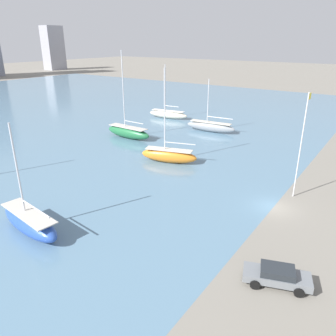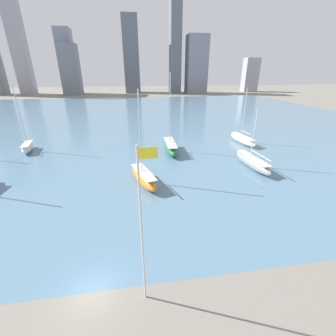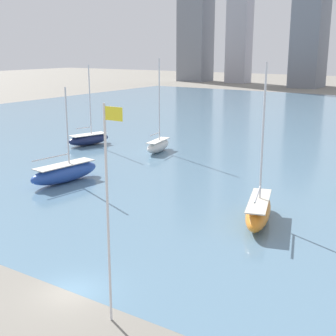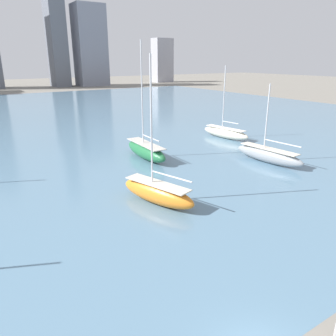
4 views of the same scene
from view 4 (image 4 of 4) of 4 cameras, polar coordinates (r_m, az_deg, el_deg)
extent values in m
cube|color=slate|center=(79.12, -25.24, 6.92)|extent=(180.00, 140.00, 0.00)
cube|color=slate|center=(183.24, -19.14, 23.01)|extent=(7.69, 12.84, 61.89)
cube|color=gray|center=(183.87, -13.41, 19.97)|extent=(14.79, 12.57, 39.57)
cube|color=#9E9EA8|center=(207.52, -1.00, 18.21)|extent=(11.33, 7.83, 25.14)
ellipsoid|color=#236B3D|center=(46.43, -3.88, 2.98)|extent=(2.66, 10.24, 2.18)
cube|color=#BCB7AD|center=(46.16, -3.91, 4.23)|extent=(2.18, 8.40, 0.10)
cube|color=#2D2D33|center=(46.59, -3.86, 2.27)|extent=(0.21, 1.84, 0.98)
cylinder|color=silver|center=(45.65, -4.55, 12.85)|extent=(0.18, 0.18, 13.70)
cylinder|color=silver|center=(44.55, -3.01, 5.24)|extent=(0.27, 4.64, 0.14)
ellipsoid|color=orange|center=(31.91, -1.86, -4.42)|extent=(4.54, 8.95, 2.09)
cube|color=beige|center=(31.54, -1.88, -2.75)|extent=(3.72, 7.34, 0.10)
cube|color=#2D2D33|center=(32.14, -1.85, -5.36)|extent=(0.62, 1.55, 0.94)
cylinder|color=silver|center=(30.34, -2.93, 8.11)|extent=(0.18, 0.18, 11.84)
cylinder|color=silver|center=(30.08, 0.55, -1.48)|extent=(1.55, 4.59, 0.14)
ellipsoid|color=gray|center=(46.54, 17.06, 2.11)|extent=(2.79, 10.53, 1.98)
cube|color=beige|center=(46.30, 17.17, 3.23)|extent=(2.29, 8.64, 0.10)
cube|color=#2D2D33|center=(46.69, 17.00, 1.47)|extent=(0.32, 1.88, 0.89)
cylinder|color=silver|center=(45.87, 16.88, 8.62)|extent=(0.18, 0.18, 8.49)
cylinder|color=silver|center=(44.99, 19.30, 4.10)|extent=(0.62, 5.41, 0.14)
ellipsoid|color=beige|center=(59.45, 9.96, 6.03)|extent=(3.13, 10.04, 1.86)
cube|color=silver|center=(59.27, 10.00, 6.86)|extent=(2.57, 8.23, 0.10)
cube|color=#2D2D33|center=(59.56, 9.93, 5.55)|extent=(0.39, 1.78, 0.84)
cylinder|color=silver|center=(58.93, 9.73, 12.07)|extent=(0.18, 0.18, 10.58)
cylinder|color=silver|center=(58.44, 10.82, 7.80)|extent=(0.60, 3.46, 0.14)
camera|label=1|loc=(24.09, -127.87, -1.20)|focal=35.00mm
camera|label=2|loc=(15.34, 83.63, 12.99)|focal=24.00mm
camera|label=3|loc=(32.00, 80.13, 6.30)|focal=50.00mm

